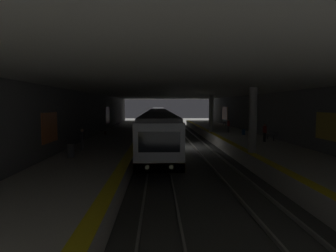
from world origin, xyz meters
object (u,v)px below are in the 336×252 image
(bench_right_mid, at_px, (115,124))
(bench_left_far, at_px, (225,122))
(pillar_near, at_px, (253,120))
(suitcase_rolling, at_px, (243,132))
(person_walking_mid, at_px, (265,132))
(pillar_far, at_px, (211,113))
(trash_bin, at_px, (71,151))
(bench_left_mid, at_px, (272,135))
(backpack_on_floor, at_px, (105,133))
(person_standing_far, at_px, (228,125))
(bench_right_far, at_px, (118,123))
(bench_right_near, at_px, (110,126))
(person_waiting_near, at_px, (82,139))
(metro_train, at_px, (158,120))

(bench_right_mid, bearing_deg, bench_left_far, -78.90)
(pillar_near, height_order, suitcase_rolling, pillar_near)
(bench_left_far, xyz_separation_m, person_walking_mid, (-18.94, 1.12, 0.37))
(pillar_far, bearing_deg, bench_left_far, -23.31)
(bench_right_mid, xyz_separation_m, person_walking_mid, (-15.59, -15.95, 0.37))
(pillar_near, xyz_separation_m, trash_bin, (-1.36, 12.15, -1.85))
(pillar_near, height_order, bench_left_mid, pillar_near)
(pillar_near, height_order, backpack_on_floor, pillar_near)
(bench_left_far, height_order, person_standing_far, person_standing_far)
(bench_right_far, height_order, backpack_on_floor, bench_right_far)
(pillar_near, xyz_separation_m, backpack_on_floor, (11.81, 12.49, -2.08))
(pillar_near, height_order, bench_right_near, pillar_near)
(bench_right_mid, height_order, bench_right_far, same)
(pillar_near, height_order, trash_bin, pillar_near)
(person_standing_far, distance_m, trash_bin, 20.72)
(bench_left_mid, height_order, person_waiting_near, person_waiting_near)
(pillar_far, distance_m, trash_bin, 20.19)
(backpack_on_floor, height_order, trash_bin, trash_bin)
(trash_bin, bearing_deg, person_walking_mid, -65.94)
(person_waiting_near, relative_size, person_standing_far, 1.00)
(bench_right_far, relative_size, backpack_on_floor, 4.25)
(person_walking_mid, bearing_deg, bench_right_far, 40.67)
(bench_left_far, xyz_separation_m, backpack_on_floor, (-12.56, 16.68, -0.32))
(bench_right_mid, height_order, person_standing_far, person_standing_far)
(bench_right_mid, bearing_deg, trash_bin, -178.12)
(bench_left_far, relative_size, person_waiting_near, 1.07)
(bench_left_far, height_order, backpack_on_floor, bench_left_far)
(pillar_far, distance_m, metro_train, 10.35)
(bench_left_mid, xyz_separation_m, person_waiting_near, (-5.16, 16.36, 0.33))
(trash_bin, bearing_deg, bench_right_far, 1.66)
(bench_right_mid, relative_size, trash_bin, 2.00)
(person_walking_mid, relative_size, person_standing_far, 1.04)
(bench_left_mid, bearing_deg, bench_right_mid, 49.69)
(metro_train, height_order, backpack_on_floor, metro_train)
(bench_right_mid, relative_size, person_walking_mid, 1.03)
(person_standing_far, bearing_deg, pillar_far, 66.57)
(bench_left_far, bearing_deg, bench_left_mid, 180.00)
(metro_train, xyz_separation_m, backpack_on_floor, (-10.76, 5.94, -0.77))
(bench_right_mid, distance_m, trash_bin, 22.39)
(pillar_near, relative_size, bench_left_far, 2.68)
(bench_left_far, xyz_separation_m, trash_bin, (-25.73, 16.33, -0.10))
(bench_right_near, bearing_deg, bench_right_far, 0.00)
(bench_right_far, bearing_deg, person_walking_mid, -139.33)
(bench_right_mid, height_order, backpack_on_floor, bench_right_mid)
(bench_left_mid, height_order, backpack_on_floor, bench_left_mid)
(pillar_near, distance_m, suitcase_rolling, 11.64)
(pillar_far, distance_m, bench_left_mid, 9.30)
(bench_right_near, relative_size, suitcase_rolling, 1.83)
(metro_train, height_order, bench_left_mid, metro_train)
(metro_train, height_order, trash_bin, metro_train)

